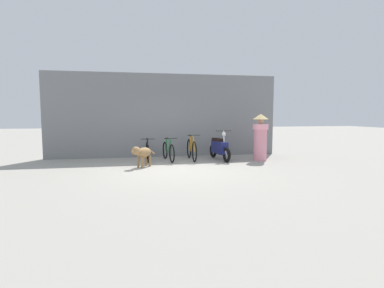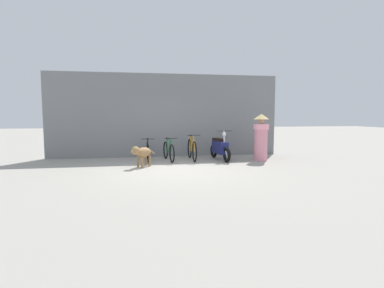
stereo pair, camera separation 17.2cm
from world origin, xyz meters
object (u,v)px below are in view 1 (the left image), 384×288
Objects in this scene: bicycle_0 at (147,151)px; stray_dog at (142,153)px; bicycle_2 at (192,149)px; bicycle_1 at (168,151)px; person_in_robes at (260,136)px; motorcycle at (219,148)px.

stray_dog is (-0.22, -1.33, 0.12)m from bicycle_0.
bicycle_2 is 2.17m from stray_dog.
bicycle_1 is at bearing -175.46° from stray_dog.
bicycle_0 is at bearing 32.19° from person_in_robes.
person_in_robes is (1.40, -0.36, 0.44)m from motorcycle.
bicycle_1 is 1.91× the size of stray_dog.
motorcycle reaches higher than bicycle_0.
motorcycle reaches higher than bicycle_2.
stray_dog is (-0.95, -1.19, 0.11)m from bicycle_1.
stray_dog is at bearing 50.70° from person_in_robes.
bicycle_1 is 0.85m from bicycle_2.
bicycle_2 is 2.06× the size of stray_dog.
bicycle_1 is 0.91× the size of motorcycle.
motorcycle is (1.83, -0.16, 0.09)m from bicycle_1.
bicycle_1 is 3.32m from person_in_robes.
bicycle_0 is at bearing -93.77° from bicycle_2.
bicycle_2 is 2.50m from person_in_robes.
motorcycle is at bearing 78.65° from bicycle_2.
motorcycle is at bearing 77.24° from bicycle_1.
bicycle_1 is (0.73, -0.14, 0.01)m from bicycle_0.
bicycle_0 is at bearing -146.40° from stray_dog.
bicycle_2 is at bearing 167.41° from stray_dog.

